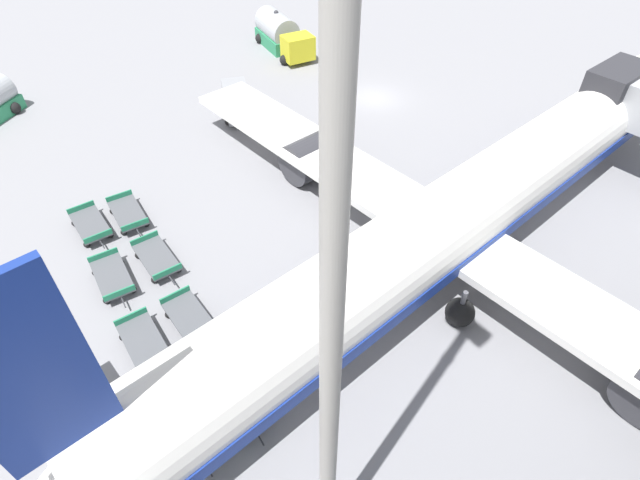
% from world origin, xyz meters
% --- Properties ---
extents(ground_plane, '(500.00, 500.00, 0.00)m').
position_xyz_m(ground_plane, '(0.00, 0.00, 0.00)').
color(ground_plane, gray).
extents(airplane, '(41.23, 45.59, 11.69)m').
position_xyz_m(airplane, '(15.91, -9.01, 2.92)').
color(airplane, white).
rests_on(airplane, ground_plane).
extents(fuel_tanker_primary, '(8.29, 4.36, 3.29)m').
position_xyz_m(fuel_tanker_primary, '(-12.73, -0.14, 1.36)').
color(fuel_tanker_primary, yellow).
rests_on(fuel_tanker_primary, ground_plane).
extents(service_van, '(4.69, 3.47, 2.04)m').
position_xyz_m(service_van, '(-4.48, -10.03, 1.11)').
color(service_van, gray).
rests_on(service_van, ground_plane).
extents(baggage_dolly_row_near_col_a, '(3.90, 1.75, 0.92)m').
position_xyz_m(baggage_dolly_row_near_col_a, '(1.85, -23.63, 0.48)').
color(baggage_dolly_row_near_col_a, '#515459').
rests_on(baggage_dolly_row_near_col_a, ground_plane).
extents(baggage_dolly_row_near_col_b, '(3.93, 1.91, 0.92)m').
position_xyz_m(baggage_dolly_row_near_col_b, '(6.51, -24.20, 0.48)').
color(baggage_dolly_row_near_col_b, '#515459').
rests_on(baggage_dolly_row_near_col_b, ground_plane).
extents(baggage_dolly_row_near_col_c, '(3.91, 1.80, 0.92)m').
position_xyz_m(baggage_dolly_row_near_col_c, '(11.29, -24.62, 0.48)').
color(baggage_dolly_row_near_col_c, '#515459').
rests_on(baggage_dolly_row_near_col_c, ground_plane).
extents(baggage_dolly_row_near_col_d, '(3.93, 1.89, 0.92)m').
position_xyz_m(baggage_dolly_row_near_col_d, '(16.05, -24.88, 0.48)').
color(baggage_dolly_row_near_col_d, '#515459').
rests_on(baggage_dolly_row_near_col_d, ground_plane).
extents(baggage_dolly_row_mid_a_col_a, '(3.93, 1.89, 0.92)m').
position_xyz_m(baggage_dolly_row_mid_a_col_a, '(2.20, -21.57, 0.48)').
color(baggage_dolly_row_mid_a_col_a, '#515459').
rests_on(baggage_dolly_row_mid_a_col_a, ground_plane).
extents(baggage_dolly_row_mid_a_col_b, '(3.90, 1.75, 0.92)m').
position_xyz_m(baggage_dolly_row_mid_a_col_b, '(6.65, -21.84, 0.48)').
color(baggage_dolly_row_mid_a_col_b, '#515459').
rests_on(baggage_dolly_row_mid_a_col_b, ground_plane).
extents(baggage_dolly_row_mid_a_col_c, '(3.89, 1.72, 0.92)m').
position_xyz_m(baggage_dolly_row_mid_a_col_c, '(11.37, -22.35, 0.48)').
color(baggage_dolly_row_mid_a_col_c, '#515459').
rests_on(baggage_dolly_row_mid_a_col_c, ground_plane).
extents(baggage_dolly_row_mid_a_col_d, '(3.93, 1.89, 0.92)m').
position_xyz_m(baggage_dolly_row_mid_a_col_d, '(16.25, -22.77, 0.48)').
color(baggage_dolly_row_mid_a_col_d, '#515459').
rests_on(baggage_dolly_row_mid_a_col_d, ground_plane).
extents(apron_light_mast, '(2.00, 0.70, 27.11)m').
position_xyz_m(apron_light_mast, '(22.26, -22.98, 15.90)').
color(apron_light_mast, '#ADA89E').
rests_on(apron_light_mast, ground_plane).
extents(stand_guidance_stripe, '(2.16, 32.53, 0.01)m').
position_xyz_m(stand_guidance_stripe, '(16.88, -18.67, 0.00)').
color(stand_guidance_stripe, white).
rests_on(stand_guidance_stripe, ground_plane).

